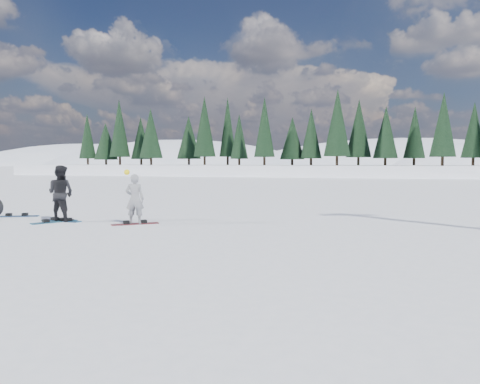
% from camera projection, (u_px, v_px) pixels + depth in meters
% --- Properties ---
extents(ground, '(420.00, 420.00, 0.00)m').
position_uv_depth(ground, '(83.00, 230.00, 13.82)').
color(ground, white).
rests_on(ground, ground).
extents(alpine_backdrop, '(412.50, 227.00, 53.20)m').
position_uv_depth(alpine_backdrop, '(323.00, 199.00, 199.60)').
color(alpine_backdrop, white).
rests_on(alpine_backdrop, ground).
extents(snowboarder_woman, '(0.67, 0.52, 1.77)m').
position_uv_depth(snowboarder_woman, '(135.00, 199.00, 15.01)').
color(snowboarder_woman, '#939397').
rests_on(snowboarder_woman, ground).
extents(snowboarder_man, '(0.93, 0.73, 1.90)m').
position_uv_depth(snowboarder_man, '(61.00, 193.00, 15.75)').
color(snowboarder_man, black).
rests_on(snowboarder_man, ground).
extents(snowboard_woman, '(1.35, 1.15, 0.03)m').
position_uv_depth(snowboard_woman, '(135.00, 224.00, 15.06)').
color(snowboard_woman, maroon).
rests_on(snowboard_woman, ground).
extents(snowboard_man, '(1.52, 0.43, 0.03)m').
position_uv_depth(snowboard_man, '(61.00, 221.00, 15.81)').
color(snowboard_man, '#185387').
rests_on(snowboard_man, ground).
extents(snowboard_loose_c, '(1.48, 0.88, 0.03)m').
position_uv_depth(snowboard_loose_c, '(17.00, 216.00, 17.18)').
color(snowboard_loose_c, '#1B5195').
rests_on(snowboard_loose_c, ground).
extents(snowboard_loose_a, '(1.00, 1.44, 0.03)m').
position_uv_depth(snowboard_loose_a, '(54.00, 222.00, 15.54)').
color(snowboard_loose_a, '#186087').
rests_on(snowboard_loose_a, ground).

